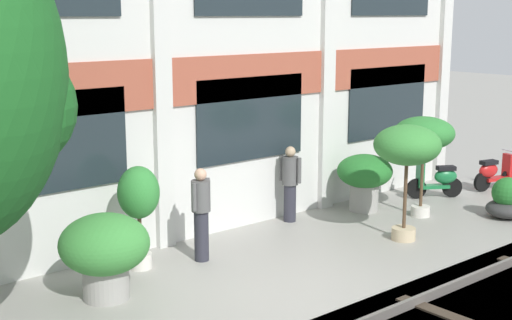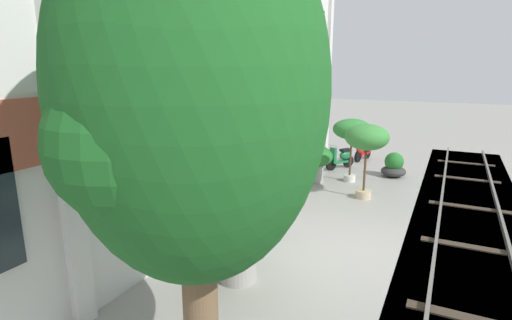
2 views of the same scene
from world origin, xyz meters
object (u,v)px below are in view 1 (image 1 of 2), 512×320
at_px(potted_plant_terracotta_small, 424,136).
at_px(resident_watching_tracks, 290,181).
at_px(resident_by_doorway, 201,211).
at_px(potted_plant_ribbed_drum, 365,176).
at_px(potted_plant_low_pan, 139,198).
at_px(scooter_second_parked, 437,180).
at_px(potted_plant_wide_bowl, 507,201).
at_px(potted_plant_glazed_jar, 105,249).
at_px(scooter_near_curb, 494,173).
at_px(potted_plant_tall_urn, 407,149).

xyz_separation_m(potted_plant_terracotta_small, resident_watching_tracks, (-2.45, 1.56, -0.91)).
bearing_deg(resident_by_doorway, potted_plant_ribbed_drum, 72.38).
height_order(potted_plant_low_pan, scooter_second_parked, potted_plant_low_pan).
xyz_separation_m(scooter_second_parked, resident_watching_tracks, (-4.05, 0.84, 0.43)).
bearing_deg(potted_plant_low_pan, potted_plant_wide_bowl, -17.49).
distance_m(potted_plant_wide_bowl, potted_plant_glazed_jar, 8.97).
bearing_deg(resident_watching_tracks, scooter_second_parked, 152.91).
bearing_deg(potted_plant_terracotta_small, resident_by_doorway, 171.70).
xyz_separation_m(potted_plant_wide_bowl, scooter_second_parked, (0.28, 2.01, 0.06)).
bearing_deg(potted_plant_ribbed_drum, resident_watching_tracks, 165.84).
relative_size(potted_plant_ribbed_drum, scooter_near_curb, 0.94).
bearing_deg(scooter_second_parked, potted_plant_ribbed_drum, 22.16).
distance_m(scooter_near_curb, resident_watching_tracks, 5.95).
bearing_deg(scooter_second_parked, potted_plant_wide_bowl, 113.98).
distance_m(potted_plant_ribbed_drum, resident_by_doorway, 4.74).
bearing_deg(potted_plant_wide_bowl, resident_watching_tracks, 142.92).
relative_size(potted_plant_low_pan, resident_by_doorway, 1.07).
height_order(potted_plant_glazed_jar, scooter_second_parked, potted_plant_glazed_jar).
height_order(potted_plant_glazed_jar, potted_plant_low_pan, potted_plant_low_pan).
bearing_deg(potted_plant_tall_urn, potted_plant_terracotta_small, 26.71).
height_order(potted_plant_low_pan, resident_watching_tracks, potted_plant_low_pan).
height_order(potted_plant_wide_bowl, potted_plant_glazed_jar, potted_plant_glazed_jar).
distance_m(potted_plant_low_pan, scooter_second_parked, 8.03).
bearing_deg(potted_plant_ribbed_drum, scooter_second_parked, -9.72).
relative_size(potted_plant_terracotta_small, potted_plant_low_pan, 1.21).
xyz_separation_m(potted_plant_low_pan, scooter_second_parked, (7.98, -0.42, -0.82)).
bearing_deg(scooter_near_curb, potted_plant_terracotta_small, -161.27).
distance_m(potted_plant_tall_urn, potted_plant_glazed_jar, 6.07).
bearing_deg(potted_plant_glazed_jar, resident_watching_tracks, 13.74).
bearing_deg(resident_watching_tracks, potted_plant_low_pan, -9.21).
relative_size(potted_plant_low_pan, resident_watching_tracks, 1.12).
relative_size(potted_plant_ribbed_drum, resident_by_doorway, 0.76).
bearing_deg(potted_plant_tall_urn, resident_watching_tracks, 109.33).
height_order(potted_plant_wide_bowl, resident_watching_tracks, resident_watching_tracks).
distance_m(potted_plant_tall_urn, scooter_second_parked, 3.82).
height_order(potted_plant_wide_bowl, scooter_near_curb, scooter_near_curb).
relative_size(potted_plant_glazed_jar, resident_watching_tracks, 0.86).
xyz_separation_m(potted_plant_tall_urn, resident_watching_tracks, (-0.83, 2.37, -0.94)).
xyz_separation_m(potted_plant_wide_bowl, potted_plant_glazed_jar, (-8.81, 1.61, 0.43)).
height_order(potted_plant_wide_bowl, scooter_second_parked, scooter_second_parked).
bearing_deg(scooter_near_curb, potted_plant_glazed_jar, -166.19).
relative_size(potted_plant_glazed_jar, potted_plant_low_pan, 0.77).
height_order(resident_by_doorway, resident_watching_tracks, resident_by_doorway).
bearing_deg(potted_plant_wide_bowl, resident_by_doorway, 162.76).
xyz_separation_m(potted_plant_low_pan, resident_watching_tracks, (3.93, 0.42, -0.39)).
bearing_deg(potted_plant_glazed_jar, potted_plant_low_pan, 36.10).
bearing_deg(potted_plant_wide_bowl, potted_plant_ribbed_drum, 128.98).
bearing_deg(resident_watching_tracks, potted_plant_tall_urn, 94.00).
height_order(potted_plant_low_pan, resident_by_doorway, potted_plant_low_pan).
distance_m(potted_plant_glazed_jar, potted_plant_low_pan, 1.45).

